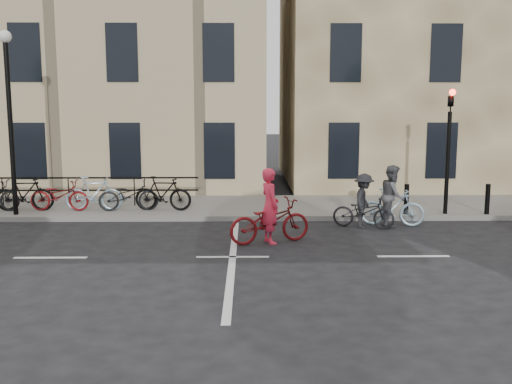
{
  "coord_description": "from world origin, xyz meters",
  "views": [
    {
      "loc": [
        0.34,
        -12.21,
        3.25
      ],
      "look_at": [
        0.55,
        2.38,
        1.1
      ],
      "focal_mm": 40.0,
      "sensor_mm": 36.0,
      "label": 1
    }
  ],
  "objects_px": {
    "traffic_light": "(449,136)",
    "lamp_post": "(9,100)",
    "cyclist_grey": "(392,201)",
    "cyclist_dark": "(364,207)",
    "cyclist_pink": "(270,217)"
  },
  "relations": [
    {
      "from": "traffic_light",
      "to": "cyclist_dark",
      "type": "distance_m",
      "value": 3.52
    },
    {
      "from": "traffic_light",
      "to": "cyclist_dark",
      "type": "relative_size",
      "value": 2.2
    },
    {
      "from": "traffic_light",
      "to": "lamp_post",
      "type": "relative_size",
      "value": 0.74
    },
    {
      "from": "cyclist_pink",
      "to": "cyclist_grey",
      "type": "height_order",
      "value": "cyclist_pink"
    },
    {
      "from": "traffic_light",
      "to": "cyclist_pink",
      "type": "xyz_separation_m",
      "value": [
        -5.33,
        -3.0,
        -1.82
      ]
    },
    {
      "from": "traffic_light",
      "to": "cyclist_pink",
      "type": "bearing_deg",
      "value": -150.62
    },
    {
      "from": "traffic_light",
      "to": "cyclist_dark",
      "type": "height_order",
      "value": "traffic_light"
    },
    {
      "from": "lamp_post",
      "to": "cyclist_dark",
      "type": "bearing_deg",
      "value": -7.56
    },
    {
      "from": "traffic_light",
      "to": "lamp_post",
      "type": "height_order",
      "value": "lamp_post"
    },
    {
      "from": "traffic_light",
      "to": "lamp_post",
      "type": "bearing_deg",
      "value": 179.73
    },
    {
      "from": "traffic_light",
      "to": "cyclist_pink",
      "type": "relative_size",
      "value": 1.79
    },
    {
      "from": "traffic_light",
      "to": "cyclist_grey",
      "type": "xyz_separation_m",
      "value": [
        -1.85,
        -1.0,
        -1.77
      ]
    },
    {
      "from": "cyclist_grey",
      "to": "cyclist_dark",
      "type": "relative_size",
      "value": 1.03
    },
    {
      "from": "traffic_light",
      "to": "cyclist_grey",
      "type": "bearing_deg",
      "value": -151.45
    },
    {
      "from": "cyclist_pink",
      "to": "cyclist_dark",
      "type": "xyz_separation_m",
      "value": [
        2.63,
        1.74,
        -0.05
      ]
    }
  ]
}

